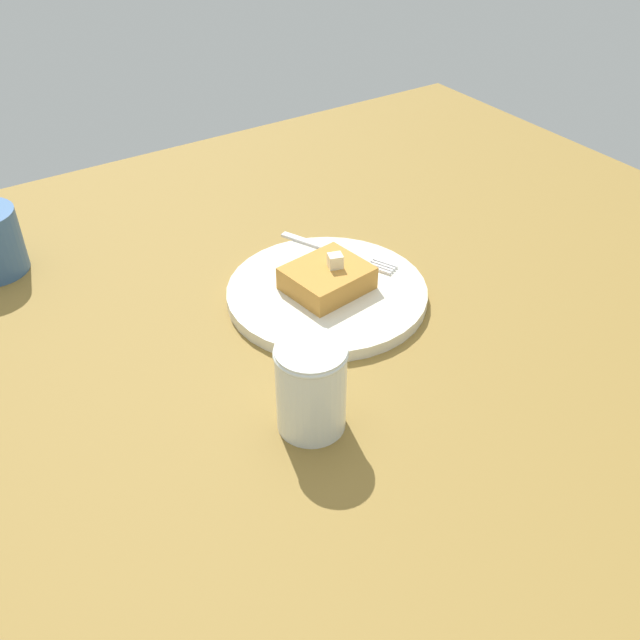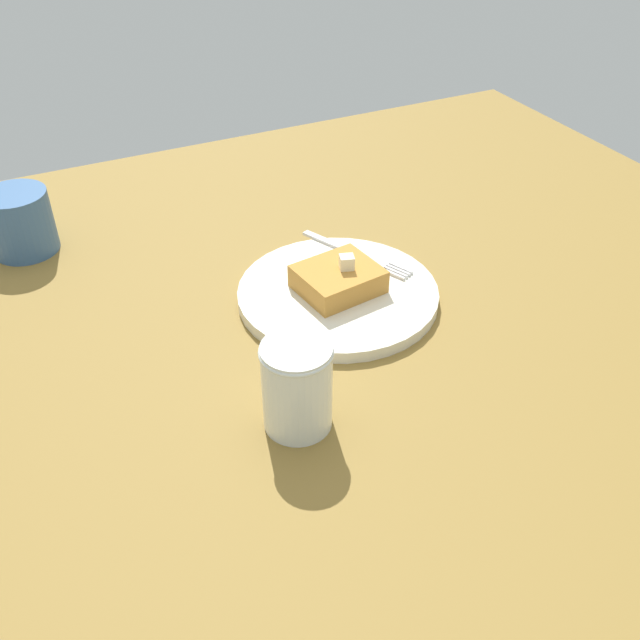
{
  "view_description": "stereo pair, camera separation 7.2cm",
  "coord_description": "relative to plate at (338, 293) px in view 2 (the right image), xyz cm",
  "views": [
    {
      "loc": [
        -50.54,
        42.1,
        50.07
      ],
      "look_at": [
        -2.57,
        10.74,
        6.6
      ],
      "focal_mm": 40.0,
      "sensor_mm": 36.0,
      "label": 1
    },
    {
      "loc": [
        -54.09,
        35.85,
        50.07
      ],
      "look_at": [
        -2.57,
        10.74,
        6.6
      ],
      "focal_mm": 40.0,
      "sensor_mm": 36.0,
      "label": 2
    }
  ],
  "objects": [
    {
      "name": "plate",
      "position": [
        0.0,
        0.0,
        0.0
      ],
      "size": [
        23.09,
        23.09,
        1.42
      ],
      "color": "silver",
      "rests_on": "table_surface"
    },
    {
      "name": "coffee_mug",
      "position": [
        27.39,
        30.76,
        3.18
      ],
      "size": [
        10.78,
        8.11,
        7.98
      ],
      "color": "#3A5F90",
      "rests_on": "table_surface"
    },
    {
      "name": "fork",
      "position": [
        4.83,
        -5.66,
        0.78
      ],
      "size": [
        15.16,
        7.93,
        0.36
      ],
      "color": "silver",
      "rests_on": "plate"
    },
    {
      "name": "toast_slice_center",
      "position": [
        -0.0,
        0.0,
        1.98
      ],
      "size": [
        8.74,
        9.78,
        2.77
      ],
      "primitive_type": "cube",
      "rotation": [
        0.0,
        0.0,
        0.14
      ],
      "color": "#BA7F34",
      "rests_on": "plate"
    },
    {
      "name": "table_surface",
      "position": [
        -5.47,
        -4.53,
        -1.87
      ],
      "size": [
        109.87,
        109.87,
        2.1
      ],
      "primitive_type": "cube",
      "color": "olive",
      "rests_on": "ground"
    },
    {
      "name": "syrup_jar",
      "position": [
        -16.07,
        12.42,
        3.4
      ],
      "size": [
        6.65,
        6.65,
        9.06
      ],
      "color": "#552510",
      "rests_on": "table_surface"
    },
    {
      "name": "butter_pat_primary",
      "position": [
        -0.29,
        -0.9,
        4.16
      ],
      "size": [
        1.84,
        1.94,
        1.59
      ],
      "primitive_type": "cube",
      "rotation": [
        0.0,
        0.0,
        1.26
      ],
      "color": "#F7EBC2",
      "rests_on": "toast_slice_center"
    }
  ]
}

